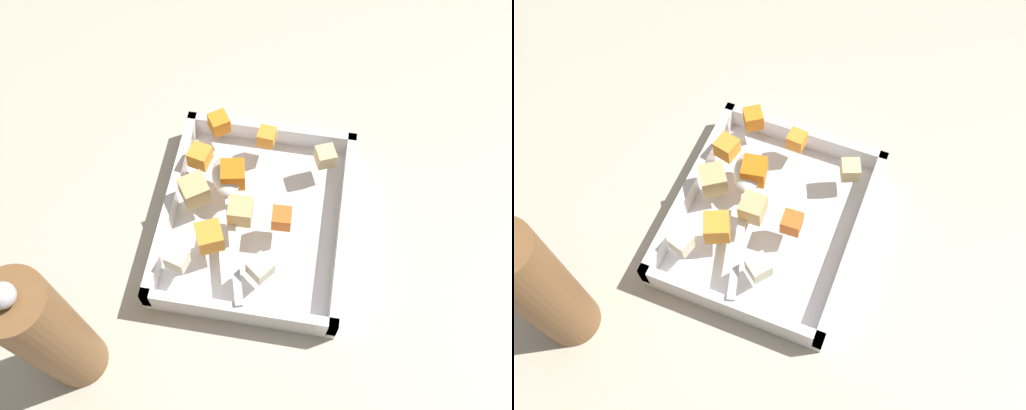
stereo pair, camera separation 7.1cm
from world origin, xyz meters
The scene contains 15 objects.
ground_plane centered at (0.00, 0.00, 0.00)m, with size 4.00×4.00×0.00m, color #BCB29E.
baking_dish centered at (0.01, -0.02, 0.01)m, with size 0.28×0.24×0.05m.
carrot_chunk_far_left centered at (0.07, 0.07, 0.06)m, with size 0.03×0.03×0.03m, color orange.
carrot_chunk_heap_side centered at (0.13, 0.05, 0.06)m, with size 0.03×0.03×0.03m, color orange.
carrot_chunk_near_left centered at (0.05, 0.02, 0.06)m, with size 0.03×0.03×0.03m, color orange.
carrot_chunk_mid_right centered at (0.12, -0.02, 0.06)m, with size 0.02×0.02×0.02m, color orange.
carrot_chunk_front_center centered at (0.00, -0.05, 0.06)m, with size 0.02×0.02×0.02m, color orange.
carrot_chunk_back_center centered at (-0.04, 0.03, 0.06)m, with size 0.03×0.03×0.03m, color orange.
potato_chunk_corner_sw centered at (0.00, 0.00, 0.06)m, with size 0.03×0.03×0.03m, color tan.
potato_chunk_center centered at (-0.07, -0.04, 0.06)m, with size 0.03×0.03×0.03m, color beige.
potato_chunk_far_right centered at (-0.07, 0.06, 0.06)m, with size 0.02×0.02×0.02m, color beige.
potato_chunk_corner_nw centered at (0.10, -0.10, 0.06)m, with size 0.02×0.02×0.02m, color #E0CC89.
potato_chunk_heap_top centered at (0.02, 0.06, 0.07)m, with size 0.03×0.03×0.03m, color tan.
serving_spoon centered at (0.04, 0.02, 0.06)m, with size 0.21×0.08×0.02m.
pepper_mill centered at (-0.20, 0.16, 0.12)m, with size 0.07×0.07×0.25m.
Camera 2 is at (-0.30, -0.14, 0.69)m, focal length 38.79 mm.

